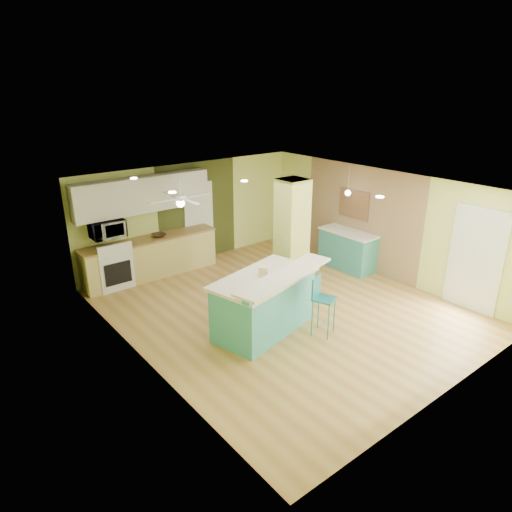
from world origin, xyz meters
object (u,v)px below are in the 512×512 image
at_px(peninsula, 265,302).
at_px(bar_stool, 321,296).
at_px(side_counter, 347,250).
at_px(fruit_bowl, 159,235).
at_px(canister, 263,271).

height_order(peninsula, bar_stool, peninsula).
height_order(bar_stool, side_counter, bar_stool).
bearing_deg(side_counter, fruit_bowl, 146.98).
relative_size(peninsula, fruit_bowl, 7.34).
height_order(side_counter, canister, canister).
xyz_separation_m(peninsula, side_counter, (3.52, 1.10, -0.10)).
relative_size(bar_stool, canister, 6.07).
height_order(side_counter, fruit_bowl, fruit_bowl).
distance_m(peninsula, fruit_bowl, 3.60).
bearing_deg(canister, fruit_bowl, 94.41).
xyz_separation_m(bar_stool, side_counter, (2.82, 1.80, -0.27)).
xyz_separation_m(side_counter, fruit_bowl, (-3.79, 2.46, 0.51)).
distance_m(bar_stool, side_counter, 3.35).
height_order(peninsula, canister, canister).
bearing_deg(fruit_bowl, bar_stool, -77.13).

